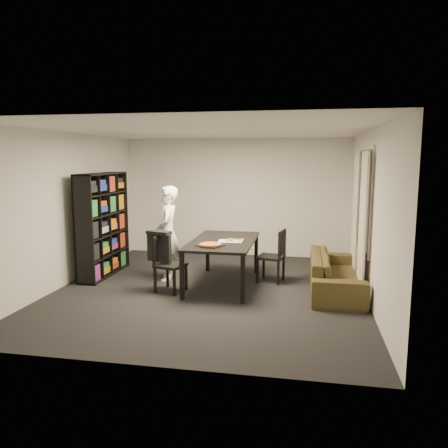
% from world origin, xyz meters
% --- Properties ---
extents(room, '(5.01, 5.51, 2.61)m').
position_xyz_m(room, '(0.00, 0.00, 1.30)').
color(room, black).
rests_on(room, ground).
extents(window_pane, '(0.02, 1.40, 1.60)m').
position_xyz_m(window_pane, '(2.48, 0.60, 1.50)').
color(window_pane, black).
rests_on(window_pane, room).
extents(window_frame, '(0.03, 1.52, 1.72)m').
position_xyz_m(window_frame, '(2.48, 0.60, 1.50)').
color(window_frame, white).
rests_on(window_frame, room).
extents(curtain_left, '(0.03, 0.70, 2.25)m').
position_xyz_m(curtain_left, '(2.40, 0.08, 1.15)').
color(curtain_left, beige).
rests_on(curtain_left, room).
extents(curtain_right, '(0.03, 0.70, 2.25)m').
position_xyz_m(curtain_right, '(2.40, 1.12, 1.15)').
color(curtain_right, beige).
rests_on(curtain_right, room).
extents(bookshelf, '(0.35, 1.50, 1.90)m').
position_xyz_m(bookshelf, '(-2.16, 0.60, 0.95)').
color(bookshelf, black).
rests_on(bookshelf, room).
extents(dining_table, '(1.05, 1.89, 0.79)m').
position_xyz_m(dining_table, '(0.16, 0.32, 0.72)').
color(dining_table, black).
rests_on(dining_table, room).
extents(chair_left, '(0.52, 0.52, 0.92)m').
position_xyz_m(chair_left, '(-0.70, -0.17, 0.52)').
color(chair_left, black).
rests_on(chair_left, room).
extents(chair_right, '(0.51, 0.51, 0.93)m').
position_xyz_m(chair_right, '(1.04, 0.68, 0.53)').
color(chair_right, black).
rests_on(chair_right, room).
extents(draped_jacket, '(0.44, 0.28, 0.51)m').
position_xyz_m(draped_jacket, '(-0.82, -0.14, 0.76)').
color(draped_jacket, black).
rests_on(draped_jacket, chair_left).
extents(person, '(0.53, 0.69, 1.68)m').
position_xyz_m(person, '(-0.87, 0.48, 0.84)').
color(person, white).
rests_on(person, room).
extents(baking_tray, '(0.49, 0.45, 0.01)m').
position_xyz_m(baking_tray, '(0.04, -0.19, 0.79)').
color(baking_tray, black).
rests_on(baking_tray, dining_table).
extents(pepperoni_pizza, '(0.35, 0.35, 0.03)m').
position_xyz_m(pepperoni_pizza, '(0.06, -0.22, 0.81)').
color(pepperoni_pizza, brown).
rests_on(pepperoni_pizza, dining_table).
extents(kitchen_towel, '(0.43, 0.34, 0.01)m').
position_xyz_m(kitchen_towel, '(0.31, 0.23, 0.79)').
color(kitchen_towel, white).
rests_on(kitchen_towel, dining_table).
extents(pizza_slices, '(0.42, 0.38, 0.01)m').
position_xyz_m(pizza_slices, '(0.38, 0.28, 0.80)').
color(pizza_slices, '#CB823F').
rests_on(pizza_slices, dining_table).
extents(sofa, '(0.81, 2.07, 0.61)m').
position_xyz_m(sofa, '(2.05, 0.34, 0.30)').
color(sofa, '#382E16').
rests_on(sofa, room).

